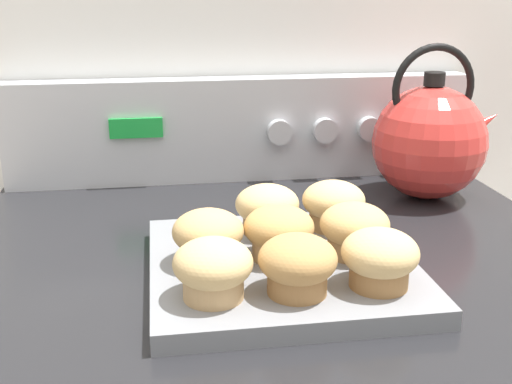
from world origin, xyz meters
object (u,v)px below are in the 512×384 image
(muffin_r2_c2, at_px, (333,204))
(muffin_r1_c2, at_px, (354,229))
(muffin_r0_c2, at_px, (380,258))
(muffin_r1_c0, at_px, (208,236))
(muffin_r0_c0, at_px, (213,269))
(muffin_r2_c1, at_px, (267,208))
(tea_kettle, at_px, (430,140))
(muffin_r1_c1, at_px, (279,232))
(muffin_r0_c1, at_px, (298,264))
(muffin_pan, at_px, (281,268))

(muffin_r2_c2, bearing_deg, muffin_r1_c2, -89.69)
(muffin_r0_c2, bearing_deg, muffin_r1_c0, 152.81)
(muffin_r0_c2, bearing_deg, muffin_r0_c0, 179.60)
(muffin_r2_c1, relative_size, tea_kettle, 0.34)
(muffin_r2_c2, height_order, tea_kettle, tea_kettle)
(muffin_r0_c0, height_order, muffin_r1_c1, same)
(muffin_r2_c1, bearing_deg, muffin_r0_c2, -62.40)
(muffin_r0_c0, distance_m, muffin_r0_c1, 0.08)
(muffin_pan, xyz_separation_m, muffin_r1_c1, (-0.00, 0.00, 0.04))
(muffin_r0_c2, distance_m, tea_kettle, 0.39)
(muffin_pan, xyz_separation_m, muffin_r0_c0, (-0.08, -0.08, 0.04))
(muffin_r0_c0, height_order, muffin_r2_c2, same)
(muffin_r1_c0, xyz_separation_m, muffin_r1_c2, (0.17, -0.00, 0.00))
(muffin_pan, relative_size, muffin_r0_c1, 3.71)
(muffin_r2_c1, bearing_deg, muffin_r0_c1, -89.61)
(muffin_pan, distance_m, muffin_r2_c2, 0.13)
(muffin_r0_c2, bearing_deg, muffin_r2_c2, 90.58)
(muffin_r1_c2, bearing_deg, muffin_pan, 179.07)
(muffin_r1_c0, bearing_deg, muffin_r2_c1, 45.11)
(muffin_r1_c1, relative_size, muffin_r2_c2, 1.00)
(muffin_r1_c0, xyz_separation_m, muffin_r2_c1, (0.08, 0.08, 0.00))
(muffin_r0_c0, relative_size, muffin_r1_c0, 1.00)
(muffin_r1_c1, distance_m, muffin_r2_c1, 0.08)
(muffin_r0_c0, xyz_separation_m, muffin_r2_c2, (0.17, 0.17, 0.00))
(muffin_r0_c0, height_order, muffin_r0_c1, same)
(muffin_r0_c0, bearing_deg, muffin_r1_c0, 88.36)
(muffin_pan, height_order, muffin_r0_c0, muffin_r0_c0)
(muffin_pan, relative_size, muffin_r1_c1, 3.71)
(muffin_r2_c2, bearing_deg, muffin_r1_c1, -136.09)
(muffin_r1_c0, distance_m, muffin_r2_c2, 0.19)
(muffin_r0_c0, xyz_separation_m, muffin_r1_c1, (0.08, 0.09, 0.00))
(muffin_pan, distance_m, muffin_r2_c1, 0.09)
(tea_kettle, bearing_deg, muffin_r1_c1, -138.94)
(muffin_r0_c2, xyz_separation_m, muffin_r2_c1, (-0.09, 0.17, 0.00))
(muffin_r0_c2, distance_m, muffin_r1_c2, 0.08)
(muffin_r0_c1, height_order, muffin_r0_c2, same)
(muffin_r0_c1, relative_size, tea_kettle, 0.34)
(muffin_pan, xyz_separation_m, muffin_r1_c2, (0.08, -0.00, 0.04))
(muffin_r0_c0, height_order, muffin_r1_c0, same)
(muffin_r0_c0, distance_m, tea_kettle, 0.50)
(muffin_r1_c2, xyz_separation_m, muffin_r2_c1, (-0.09, 0.08, 0.00))
(muffin_pan, relative_size, muffin_r2_c2, 3.71)
(muffin_r1_c1, bearing_deg, muffin_r0_c1, -88.80)
(muffin_r0_c1, bearing_deg, muffin_r1_c1, 91.20)
(muffin_r0_c2, distance_m, muffin_r2_c1, 0.19)
(muffin_r0_c0, relative_size, tea_kettle, 0.34)
(muffin_r0_c0, relative_size, muffin_r2_c1, 1.00)
(muffin_r1_c1, height_order, muffin_r2_c1, same)
(muffin_r0_c0, distance_m, muffin_r2_c1, 0.19)
(muffin_r0_c1, relative_size, muffin_r1_c1, 1.00)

